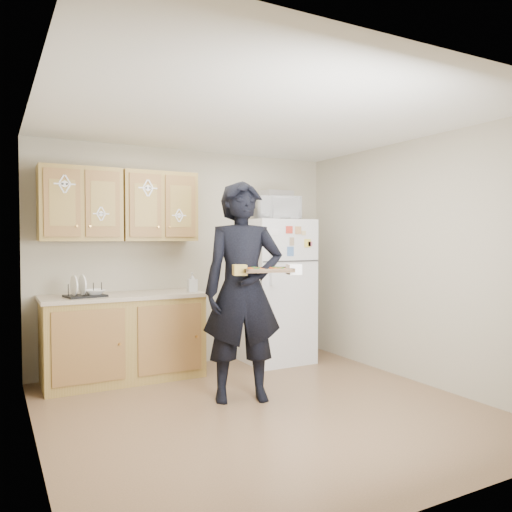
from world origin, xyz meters
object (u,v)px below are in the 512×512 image
at_px(person, 243,291).
at_px(dish_rack, 85,289).
at_px(refrigerator, 275,291).
at_px(microwave, 277,208).
at_px(baking_tray, 267,271).

bearing_deg(person, dish_rack, 155.15).
height_order(refrigerator, dish_rack, refrigerator).
bearing_deg(person, microwave, 63.97).
relative_size(refrigerator, microwave, 3.46).
xyz_separation_m(refrigerator, baking_tray, (-0.90, -1.39, 0.35)).
bearing_deg(dish_rack, refrigerator, 0.62).
relative_size(person, baking_tray, 4.73).
xyz_separation_m(baking_tray, microwave, (0.90, 1.34, 0.64)).
height_order(person, dish_rack, person).
relative_size(refrigerator, dish_rack, 4.65).
bearing_deg(dish_rack, microwave, -0.69).
bearing_deg(microwave, baking_tray, -111.93).
bearing_deg(baking_tray, microwave, 73.25).
distance_m(person, dish_rack, 1.62).
xyz_separation_m(refrigerator, microwave, (-0.00, -0.05, 0.99)).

